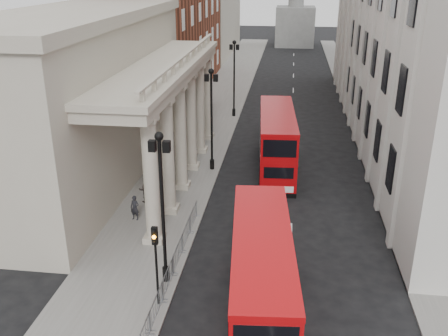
{
  "coord_description": "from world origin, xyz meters",
  "views": [
    {
      "loc": [
        5.41,
        -17.88,
        15.68
      ],
      "look_at": [
        1.46,
        12.01,
        3.5
      ],
      "focal_mm": 40.0,
      "sensor_mm": 36.0,
      "label": 1
    }
  ],
  "objects_px": {
    "lamp_post_mid": "(212,113)",
    "bus_near": "(261,279)",
    "lamp_post_south": "(162,199)",
    "bus_far": "(277,140)",
    "pedestrian_a": "(135,208)",
    "pedestrian_b": "(145,190)",
    "lamp_post_north": "(234,73)",
    "traffic_light": "(156,252)",
    "pedestrian_c": "(180,150)"
  },
  "relations": [
    {
      "from": "lamp_post_mid",
      "to": "bus_near",
      "type": "height_order",
      "value": "lamp_post_mid"
    },
    {
      "from": "lamp_post_south",
      "to": "lamp_post_mid",
      "type": "relative_size",
      "value": 1.0
    },
    {
      "from": "lamp_post_south",
      "to": "bus_near",
      "type": "distance_m",
      "value": 6.33
    },
    {
      "from": "bus_far",
      "to": "pedestrian_a",
      "type": "height_order",
      "value": "bus_far"
    },
    {
      "from": "lamp_post_mid",
      "to": "pedestrian_a",
      "type": "xyz_separation_m",
      "value": [
        -3.66,
        -9.5,
        -3.95
      ]
    },
    {
      "from": "pedestrian_a",
      "to": "pedestrian_b",
      "type": "relative_size",
      "value": 0.89
    },
    {
      "from": "bus_far",
      "to": "pedestrian_b",
      "type": "xyz_separation_m",
      "value": [
        -8.94,
        -7.7,
        -1.48
      ]
    },
    {
      "from": "lamp_post_north",
      "to": "traffic_light",
      "type": "height_order",
      "value": "lamp_post_north"
    },
    {
      "from": "lamp_post_north",
      "to": "bus_near",
      "type": "xyz_separation_m",
      "value": [
        5.19,
        -34.67,
        -2.45
      ]
    },
    {
      "from": "lamp_post_south",
      "to": "bus_far",
      "type": "distance_m",
      "value": 17.85
    },
    {
      "from": "bus_near",
      "to": "pedestrian_b",
      "type": "height_order",
      "value": "bus_near"
    },
    {
      "from": "lamp_post_south",
      "to": "lamp_post_north",
      "type": "relative_size",
      "value": 1.0
    },
    {
      "from": "lamp_post_north",
      "to": "bus_far",
      "type": "height_order",
      "value": "lamp_post_north"
    },
    {
      "from": "bus_far",
      "to": "pedestrian_a",
      "type": "distance_m",
      "value": 13.77
    },
    {
      "from": "lamp_post_south",
      "to": "lamp_post_mid",
      "type": "distance_m",
      "value": 16.0
    },
    {
      "from": "lamp_post_south",
      "to": "bus_near",
      "type": "relative_size",
      "value": 0.75
    },
    {
      "from": "lamp_post_north",
      "to": "traffic_light",
      "type": "xyz_separation_m",
      "value": [
        0.1,
        -34.02,
        -1.8
      ]
    },
    {
      "from": "bus_near",
      "to": "bus_far",
      "type": "relative_size",
      "value": 0.97
    },
    {
      "from": "lamp_post_south",
      "to": "lamp_post_north",
      "type": "height_order",
      "value": "same"
    },
    {
      "from": "lamp_post_mid",
      "to": "traffic_light",
      "type": "height_order",
      "value": "lamp_post_mid"
    },
    {
      "from": "pedestrian_a",
      "to": "pedestrian_b",
      "type": "xyz_separation_m",
      "value": [
        -0.05,
        2.7,
        0.1
      ]
    },
    {
      "from": "lamp_post_south",
      "to": "traffic_light",
      "type": "relative_size",
      "value": 1.93
    },
    {
      "from": "bus_near",
      "to": "pedestrian_b",
      "type": "bearing_deg",
      "value": 122.01
    },
    {
      "from": "lamp_post_south",
      "to": "pedestrian_c",
      "type": "height_order",
      "value": "lamp_post_south"
    },
    {
      "from": "pedestrian_b",
      "to": "pedestrian_c",
      "type": "height_order",
      "value": "pedestrian_c"
    },
    {
      "from": "lamp_post_south",
      "to": "lamp_post_north",
      "type": "bearing_deg",
      "value": 90.0
    },
    {
      "from": "traffic_light",
      "to": "bus_far",
      "type": "distance_m",
      "value": 19.61
    },
    {
      "from": "lamp_post_north",
      "to": "pedestrian_b",
      "type": "bearing_deg",
      "value": -99.26
    },
    {
      "from": "lamp_post_north",
      "to": "pedestrian_b",
      "type": "relative_size",
      "value": 4.41
    },
    {
      "from": "bus_far",
      "to": "lamp_post_mid",
      "type": "bearing_deg",
      "value": -173.8
    },
    {
      "from": "lamp_post_north",
      "to": "bus_near",
      "type": "height_order",
      "value": "lamp_post_north"
    },
    {
      "from": "lamp_post_mid",
      "to": "bus_near",
      "type": "relative_size",
      "value": 0.75
    },
    {
      "from": "bus_near",
      "to": "pedestrian_a",
      "type": "distance_m",
      "value": 12.83
    },
    {
      "from": "bus_far",
      "to": "pedestrian_c",
      "type": "xyz_separation_m",
      "value": [
        -8.23,
        0.61,
        -1.47
      ]
    },
    {
      "from": "lamp_post_north",
      "to": "lamp_post_south",
      "type": "bearing_deg",
      "value": -90.0
    },
    {
      "from": "bus_near",
      "to": "pedestrian_c",
      "type": "height_order",
      "value": "bus_near"
    },
    {
      "from": "lamp_post_south",
      "to": "pedestrian_a",
      "type": "xyz_separation_m",
      "value": [
        -3.66,
        6.5,
        -3.95
      ]
    },
    {
      "from": "bus_far",
      "to": "pedestrian_a",
      "type": "bearing_deg",
      "value": -134.12
    },
    {
      "from": "traffic_light",
      "to": "bus_near",
      "type": "distance_m",
      "value": 5.17
    },
    {
      "from": "bus_near",
      "to": "traffic_light",
      "type": "bearing_deg",
      "value": 167.84
    },
    {
      "from": "lamp_post_south",
      "to": "traffic_light",
      "type": "xyz_separation_m",
      "value": [
        0.1,
        -2.02,
        -1.8
      ]
    },
    {
      "from": "lamp_post_mid",
      "to": "pedestrian_b",
      "type": "xyz_separation_m",
      "value": [
        -3.72,
        -6.8,
        -3.85
      ]
    },
    {
      "from": "lamp_post_mid",
      "to": "traffic_light",
      "type": "xyz_separation_m",
      "value": [
        0.1,
        -18.02,
        -1.8
      ]
    },
    {
      "from": "lamp_post_north",
      "to": "traffic_light",
      "type": "distance_m",
      "value": 34.07
    },
    {
      "from": "pedestrian_b",
      "to": "pedestrian_c",
      "type": "bearing_deg",
      "value": -116.3
    },
    {
      "from": "bus_near",
      "to": "pedestrian_b",
      "type": "distance_m",
      "value": 14.9
    },
    {
      "from": "traffic_light",
      "to": "bus_near",
      "type": "relative_size",
      "value": 0.39
    },
    {
      "from": "pedestrian_b",
      "to": "pedestrian_c",
      "type": "distance_m",
      "value": 8.34
    },
    {
      "from": "pedestrian_a",
      "to": "pedestrian_b",
      "type": "height_order",
      "value": "pedestrian_b"
    },
    {
      "from": "lamp_post_north",
      "to": "lamp_post_mid",
      "type": "bearing_deg",
      "value": -90.0
    }
  ]
}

